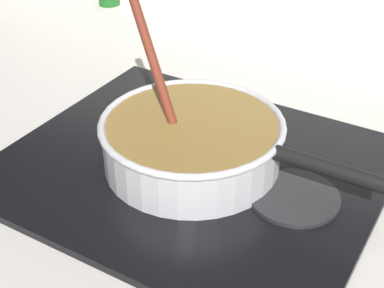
% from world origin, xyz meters
% --- Properties ---
extents(ground, '(2.40, 1.60, 0.04)m').
position_xyz_m(ground, '(0.00, 0.00, -0.02)').
color(ground, beige).
extents(hob_plate, '(0.56, 0.48, 0.01)m').
position_xyz_m(hob_plate, '(0.05, 0.13, 0.01)').
color(hob_plate, black).
rests_on(hob_plate, ground).
extents(burner_ring, '(0.21, 0.21, 0.01)m').
position_xyz_m(burner_ring, '(0.05, 0.13, 0.02)').
color(burner_ring, '#592D0C').
rests_on(burner_ring, hob_plate).
extents(spare_burner, '(0.13, 0.13, 0.01)m').
position_xyz_m(spare_burner, '(0.22, 0.13, 0.01)').
color(spare_burner, '#262628').
rests_on(spare_burner, hob_plate).
extents(cooking_pan, '(0.44, 0.28, 0.27)m').
position_xyz_m(cooking_pan, '(0.05, 0.13, 0.05)').
color(cooking_pan, silver).
rests_on(cooking_pan, hob_plate).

